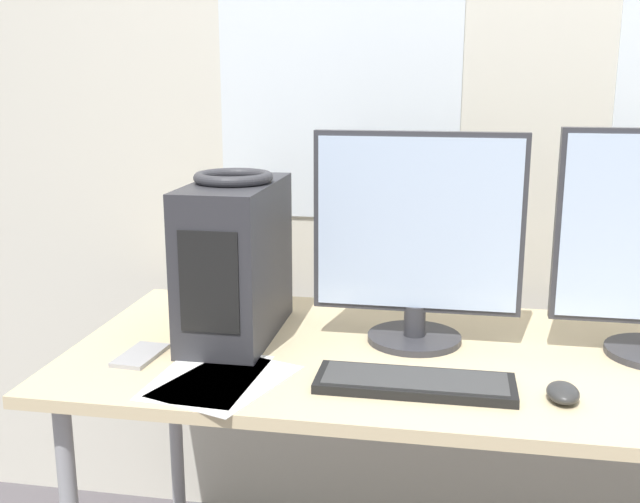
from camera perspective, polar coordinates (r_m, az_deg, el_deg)
wall_back at (r=2.20m, az=16.10°, el=11.24°), size 8.00×0.07×2.70m
desk at (r=1.81m, az=16.42°, el=-9.42°), size 2.20×0.79×0.78m
pc_tower at (r=1.85m, az=-6.46°, el=-0.66°), size 0.19×0.41×0.38m
headphones at (r=1.81m, az=-6.62°, el=5.64°), size 0.19×0.19×0.03m
monitor_main at (r=1.78m, az=7.41°, el=0.98°), size 0.49×0.23×0.51m
keyboard at (r=1.59m, az=7.24°, el=-9.89°), size 0.41×0.14×0.02m
mouse at (r=1.59m, az=18.02°, el=-10.19°), size 0.06×0.09×0.03m
cell_phone at (r=1.79m, az=-13.53°, el=-7.70°), size 0.09×0.16×0.01m
paper_sheet_left at (r=1.65m, az=-8.57°, el=-9.42°), size 0.23×0.31×0.00m
paper_sheet_front at (r=1.62m, az=-7.12°, el=-9.79°), size 0.29×0.35×0.00m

